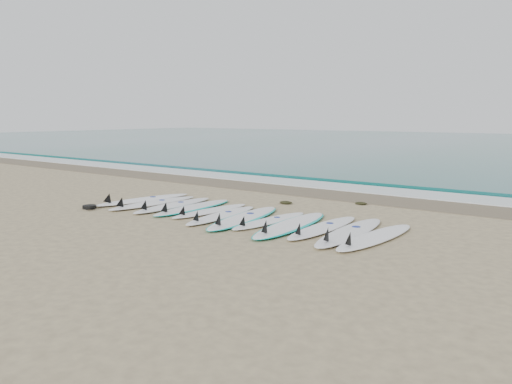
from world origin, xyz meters
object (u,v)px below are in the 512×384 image
Objects in this scene: surfboard_0 at (141,199)px; surfboard_11 at (374,237)px; surfboard_6 at (243,218)px; leash_coil at (90,207)px.

surfboard_0 reaches higher than surfboard_11.
leash_coil is (-3.76, -1.15, -0.00)m from surfboard_6.
surfboard_11 is at bearing -8.48° from surfboard_6.
surfboard_11 reaches higher than leash_coil.
surfboard_6 is at bearing 5.32° from surfboard_0.
surfboard_6 is at bearing -175.21° from surfboard_11.
surfboard_6 reaches higher than surfboard_0.
surfboard_0 is 6.49m from surfboard_11.
surfboard_0 is 6.07× the size of leash_coil.
surfboard_0 is at bearing 166.66° from surfboard_6.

